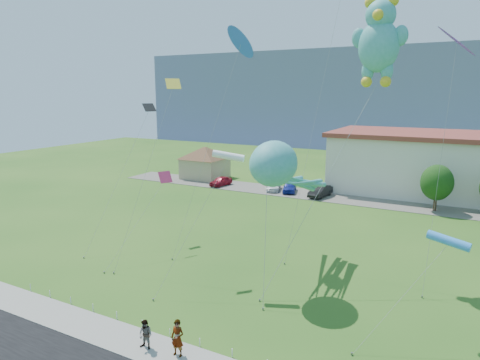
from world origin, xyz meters
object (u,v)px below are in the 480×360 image
object	(u,v)px
pedestrian_left	(178,338)
parked_car_red	(221,181)
pedestrian_right	(146,335)
parked_car_black	(320,191)
parked_car_blue	(290,187)
teddy_bear_kite	(379,40)
parked_car_white	(274,186)
octopus_kite	(281,172)
pavilion	(205,159)

from	to	relation	value
pedestrian_left	parked_car_red	size ratio (longest dim) A/B	0.50
pedestrian_right	parked_car_black	distance (m)	37.35
parked_car_blue	teddy_bear_kite	world-z (taller)	teddy_bear_kite
parked_car_red	parked_car_white	size ratio (longest dim) A/B	0.92
pedestrian_right	octopus_kite	size ratio (longest dim) A/B	0.14
parked_car_red	teddy_bear_kite	distance (m)	35.69
pedestrian_right	parked_car_black	xyz separation A→B (m)	(-2.40, 37.27, -0.10)
parked_car_black	parked_car_red	bearing A→B (deg)	-170.94
parked_car_red	teddy_bear_kite	world-z (taller)	teddy_bear_kite
parked_car_red	octopus_kite	xyz separation A→B (m)	(20.00, -25.11, 7.24)
pedestrian_left	pedestrian_right	size ratio (longest dim) A/B	1.22
pedestrian_left	parked_car_blue	xyz separation A→B (m)	(-8.82, 37.55, -0.32)
pavilion	octopus_kite	size ratio (longest dim) A/B	0.82
parked_car_red	parked_car_white	bearing A→B (deg)	15.79
teddy_bear_kite	pedestrian_left	bearing A→B (deg)	-108.65
parked_car_white	teddy_bear_kite	xyz separation A→B (m)	(17.04, -20.34, 16.52)
parked_car_blue	teddy_bear_kite	distance (m)	29.94
parked_car_red	parked_car_blue	size ratio (longest dim) A/B	0.95
parked_car_white	parked_car_black	xyz separation A→B (m)	(6.96, -0.62, 0.12)
pedestrian_left	teddy_bear_kite	size ratio (longest dim) A/B	0.10
pavilion	octopus_kite	bearing A→B (deg)	-48.99
pedestrian_right	parked_car_white	world-z (taller)	pedestrian_right
parked_car_red	teddy_bear_kite	size ratio (longest dim) A/B	0.20
parked_car_white	parked_car_blue	bearing A→B (deg)	-18.41
pedestrian_right	parked_car_red	size ratio (longest dim) A/B	0.41
parked_car_blue	parked_car_black	distance (m)	4.59
pedestrian_left	parked_car_white	distance (m)	39.22
teddy_bear_kite	parked_car_red	bearing A→B (deg)	142.27
parked_car_red	octopus_kite	distance (m)	32.91
pedestrian_left	octopus_kite	world-z (taller)	octopus_kite
pedestrian_left	octopus_kite	size ratio (longest dim) A/B	0.18
parked_car_blue	octopus_kite	xyz separation A→B (m)	(9.60, -26.03, 7.20)
pavilion	pedestrian_left	distance (m)	47.48
parked_car_red	teddy_bear_kite	bearing A→B (deg)	-28.81
parked_car_white	octopus_kite	bearing A→B (deg)	-82.79
parked_car_red	parked_car_white	distance (m)	8.06
parked_car_black	octopus_kite	bearing A→B (deg)	-71.04
teddy_bear_kite	pavilion	bearing A→B (deg)	142.39
pedestrian_left	parked_car_blue	world-z (taller)	pedestrian_left
pavilion	parked_car_white	distance (m)	13.84
parked_car_black	teddy_bear_kite	size ratio (longest dim) A/B	0.22
octopus_kite	teddy_bear_kite	size ratio (longest dim) A/B	0.55
pedestrian_left	pavilion	bearing A→B (deg)	116.39
parked_car_red	parked_car_blue	world-z (taller)	parked_car_blue
parked_car_black	pavilion	bearing A→B (deg)	177.54
pavilion	parked_car_black	xyz separation A→B (m)	(20.26, -3.65, -2.22)
pavilion	teddy_bear_kite	size ratio (longest dim) A/B	0.46
pedestrian_right	parked_car_blue	xyz separation A→B (m)	(-6.96, 37.85, -0.14)
parked_car_white	parked_car_black	distance (m)	6.99
pedestrian_right	octopus_kite	world-z (taller)	octopus_kite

